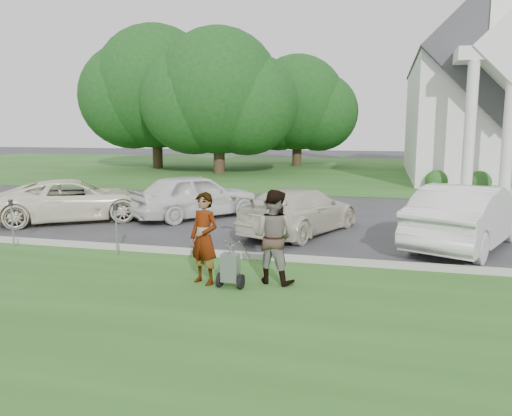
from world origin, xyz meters
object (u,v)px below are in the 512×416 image
at_px(car_a, 75,200).
at_px(car_c, 300,211).
at_px(church, 491,80).
at_px(striping_cart, 231,268).
at_px(person_left, 204,239).
at_px(parking_meter_far, 12,217).
at_px(person_right, 273,237).
at_px(car_d, 466,216).
at_px(tree_left, 218,97).
at_px(tree_far, 156,93).
at_px(parking_meter_near, 116,223).
at_px(tree_back, 297,107).
at_px(car_b, 195,196).

distance_m(car_a, car_c, 7.57).
bearing_deg(church, striping_cart, -109.63).
height_order(person_left, parking_meter_far, person_left).
bearing_deg(parking_meter_far, person_right, -9.80).
distance_m(car_a, car_d, 12.03).
distance_m(striping_cart, car_a, 9.03).
bearing_deg(person_right, parking_meter_far, 2.66).
relative_size(tree_left, parking_meter_far, 8.40).
bearing_deg(tree_far, tree_left, -26.56).
distance_m(striping_cart, person_right, 1.04).
distance_m(church, tree_far, 23.09).
distance_m(tree_left, car_a, 18.65).
height_order(parking_meter_near, parking_meter_far, parking_meter_near).
xyz_separation_m(striping_cart, parking_meter_far, (-6.41, 1.77, 0.40)).
relative_size(car_c, car_d, 0.94).
distance_m(parking_meter_far, car_c, 7.73).
bearing_deg(parking_meter_near, tree_back, 91.52).
relative_size(tree_left, parking_meter_near, 8.22).
height_order(parking_meter_far, car_c, car_c).
distance_m(church, person_left, 26.83).
bearing_deg(person_left, striping_cart, 8.93).
distance_m(tree_left, striping_cart, 25.45).
relative_size(church, person_left, 13.34).
relative_size(tree_far, parking_meter_near, 9.00).
relative_size(parking_meter_far, car_b, 0.28).
distance_m(striping_cart, car_b, 7.85).
relative_size(church, car_b, 5.36).
bearing_deg(tree_back, car_d, -71.43).
distance_m(tree_left, tree_back, 8.95).
distance_m(tree_back, striping_cart, 32.20).
xyz_separation_m(parking_meter_near, car_a, (-3.74, 3.87, -0.13)).
distance_m(parking_meter_near, parking_meter_far, 3.03).
height_order(parking_meter_near, car_a, car_a).
height_order(parking_meter_far, car_d, car_d).
relative_size(striping_cart, car_b, 0.22).
height_order(striping_cart, car_c, car_c).
distance_m(tree_left, parking_meter_far, 22.36).
relative_size(car_b, car_d, 0.90).
height_order(church, parking_meter_far, church).
relative_size(car_a, car_c, 1.07).
distance_m(church, tree_left, 17.07).
distance_m(church, striping_cart, 26.86).
xyz_separation_m(car_b, car_c, (3.91, -1.67, -0.09)).
distance_m(tree_back, car_d, 28.68).
xyz_separation_m(church, car_c, (-8.39, -19.40, -5.27)).
relative_size(striping_cart, parking_meter_near, 0.77).
height_order(person_left, car_d, person_left).
xyz_separation_m(tree_far, tree_back, (10.00, 5.00, -0.97)).
bearing_deg(tree_left, person_right, -68.92).
relative_size(striping_cart, parking_meter_far, 0.79).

